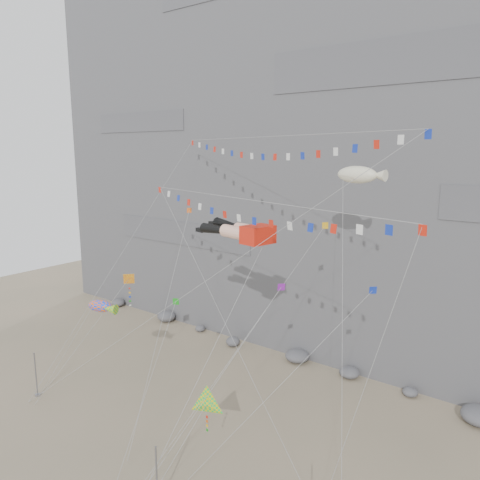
{
  "coord_description": "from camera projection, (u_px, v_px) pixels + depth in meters",
  "views": [
    {
      "loc": [
        23.48,
        -24.12,
        22.29
      ],
      "look_at": [
        -1.65,
        9.0,
        14.35
      ],
      "focal_mm": 35.0,
      "sensor_mm": 36.0,
      "label": 1
    }
  ],
  "objects": [
    {
      "name": "delta_kite",
      "position": [
        206.0,
        404.0,
        32.22
      ],
      "size": [
        2.63,
        6.49,
        7.69
      ],
      "color": "yellow",
      "rests_on": "ground"
    },
    {
      "name": "ground",
      "position": [
        188.0,
        437.0,
        36.99
      ],
      "size": [
        120.0,
        120.0,
        0.0
      ],
      "primitive_type": "plane",
      "color": "gray",
      "rests_on": "ground"
    },
    {
      "name": "fish_windsock",
      "position": [
        100.0,
        306.0,
        41.12
      ],
      "size": [
        6.81,
        4.99,
        10.77
      ],
      "color": "#FF620D",
      "rests_on": "ground"
    },
    {
      "name": "legs_kite",
      "position": [
        239.0,
        231.0,
        36.96
      ],
      "size": [
        7.94,
        15.44,
        20.67
      ],
      "rotation": [
        0.0,
        0.0,
        -0.2
      ],
      "color": "red",
      "rests_on": "ground"
    },
    {
      "name": "flag_banner_upper",
      "position": [
        269.0,
        137.0,
        38.94
      ],
      "size": [
        31.04,
        20.55,
        31.8
      ],
      "color": "red",
      "rests_on": "ground"
    },
    {
      "name": "small_kite_a",
      "position": [
        188.0,
        217.0,
        41.94
      ],
      "size": [
        4.58,
        11.88,
        20.8
      ],
      "color": "#D55212",
      "rests_on": "ground"
    },
    {
      "name": "talus_boulders",
      "position": [
        297.0,
        356.0,
        50.18
      ],
      "size": [
        60.0,
        3.0,
        1.2
      ],
      "primitive_type": null,
      "color": "slate",
      "rests_on": "ground"
    },
    {
      "name": "harlequin_kite",
      "position": [
        129.0,
        279.0,
        41.67
      ],
      "size": [
        6.47,
        7.96,
        14.03
      ],
      "color": "red",
      "rests_on": "ground"
    },
    {
      "name": "flag_banner_lower",
      "position": [
        246.0,
        200.0,
        33.7
      ],
      "size": [
        27.33,
        8.8,
        21.46
      ],
      "color": "red",
      "rests_on": "ground"
    },
    {
      "name": "anchor_pole_center",
      "position": [
        157.0,
        478.0,
        29.19
      ],
      "size": [
        0.12,
        0.12,
        4.38
      ],
      "primitive_type": "cylinder",
      "color": "slate",
      "rests_on": "ground"
    },
    {
      "name": "blimp_windsock",
      "position": [
        357.0,
        175.0,
        36.14
      ],
      "size": [
        7.23,
        12.42,
        23.93
      ],
      "color": "#EEE8C4",
      "rests_on": "ground"
    },
    {
      "name": "small_kite_b",
      "position": [
        279.0,
        290.0,
        33.63
      ],
      "size": [
        5.01,
        10.88,
        16.76
      ],
      "color": "purple",
      "rests_on": "ground"
    },
    {
      "name": "small_kite_e",
      "position": [
        368.0,
        295.0,
        29.57
      ],
      "size": [
        10.03,
        9.22,
        18.62
      ],
      "color": "#122BA3",
      "rests_on": "ground"
    },
    {
      "name": "cliff",
      "position": [
        364.0,
        128.0,
        57.34
      ],
      "size": [
        80.0,
        28.0,
        50.0
      ],
      "primitive_type": "cube",
      "color": "slate",
      "rests_on": "ground"
    },
    {
      "name": "small_kite_c",
      "position": [
        175.0,
        304.0,
        39.1
      ],
      "size": [
        4.17,
        10.32,
        14.22
      ],
      "color": "#169217",
      "rests_on": "ground"
    },
    {
      "name": "anchor_pole_left",
      "position": [
        36.0,
        374.0,
        42.89
      ],
      "size": [
        0.12,
        0.12,
        4.23
      ],
      "primitive_type": "cylinder",
      "color": "slate",
      "rests_on": "ground"
    },
    {
      "name": "small_kite_d",
      "position": [
        321.0,
        231.0,
        36.25
      ],
      "size": [
        5.96,
        16.22,
        23.32
      ],
      "color": "gold",
      "rests_on": "ground"
    }
  ]
}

